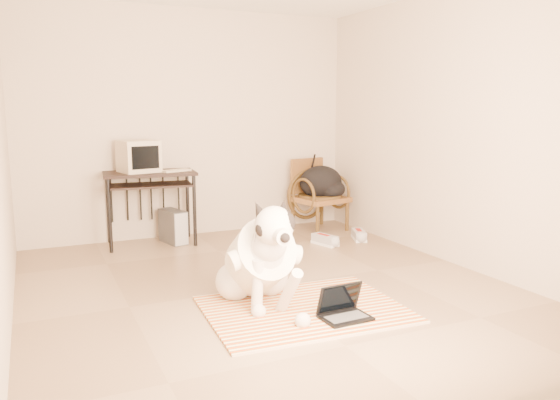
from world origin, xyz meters
TOP-DOWN VIEW (x-y plane):
  - floor at (0.00, 0.00)m, footprint 4.50×4.50m
  - wall_back at (0.00, 2.25)m, footprint 4.50×0.00m
  - wall_front at (0.00, -2.25)m, footprint 4.50×0.00m
  - wall_right at (2.00, 0.00)m, footprint 0.00×4.50m
  - rug at (0.05, -0.63)m, footprint 1.56×1.23m
  - dog at (-0.22, -0.38)m, footprint 0.61×1.28m
  - laptop at (0.22, -0.92)m, footprint 0.36×0.27m
  - computer_desk at (-0.59, 1.93)m, footprint 1.05×0.65m
  - crt_monitor at (-0.70, 1.96)m, footprint 0.46×0.45m
  - desk_keyboard at (-0.31, 1.84)m, footprint 0.36×0.23m
  - pc_tower at (-0.35, 1.90)m, footprint 0.26×0.44m
  - rattan_chair at (1.51, 1.84)m, footprint 0.70×0.68m
  - backpack at (1.54, 1.77)m, footprint 0.56×0.49m
  - sneaker_left at (1.20, 1.08)m, footprint 0.22×0.36m
  - sneaker_right at (1.68, 1.13)m, footprint 0.24×0.35m

SIDE VIEW (x-z plane):
  - floor at x=0.00m, z-range 0.00..0.00m
  - rug at x=0.05m, z-range 0.00..0.02m
  - sneaker_right at x=1.68m, z-range -0.01..0.11m
  - sneaker_left at x=1.20m, z-range -0.01..0.11m
  - laptop at x=0.22m, z-range -0.05..0.20m
  - pc_tower at x=-0.35m, z-range 0.00..0.38m
  - dog at x=-0.22m, z-range -0.10..0.82m
  - rattan_chair at x=1.51m, z-range 0.00..0.90m
  - backpack at x=1.54m, z-range 0.40..0.81m
  - computer_desk at x=-0.59m, z-range 0.30..1.13m
  - desk_keyboard at x=-0.31m, z-range 0.83..0.86m
  - crt_monitor at x=-0.70m, z-range 0.83..1.19m
  - wall_back at x=0.00m, z-range -0.90..3.60m
  - wall_front at x=0.00m, z-range -0.90..3.60m
  - wall_right at x=2.00m, z-range -0.90..3.60m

